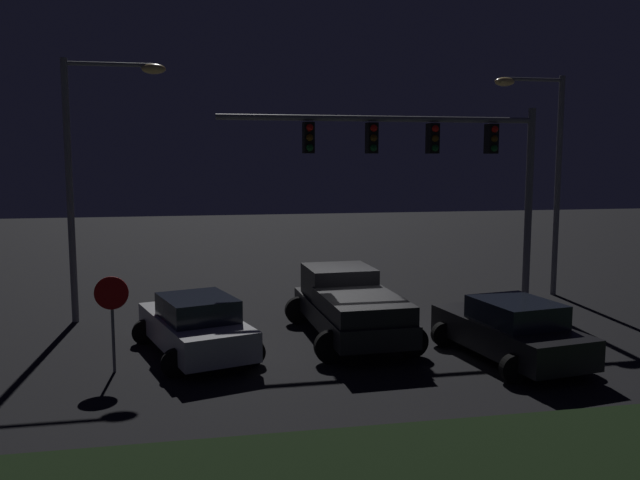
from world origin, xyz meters
TOP-DOWN VIEW (x-y plane):
  - ground_plane at (0.00, 0.00)m, footprint 80.00×80.00m
  - pickup_truck at (-0.39, -0.21)m, footprint 3.01×5.47m
  - car_sedan at (-4.49, -1.04)m, footprint 3.27×4.73m
  - car_sedan_far at (3.00, -2.93)m, footprint 2.91×4.62m
  - traffic_signal_gantry at (3.07, 2.67)m, footprint 10.32×0.56m
  - street_lamp_left at (-7.40, 3.06)m, footprint 2.95×0.44m
  - street_lamp_right at (7.67, 3.95)m, footprint 2.61×0.44m
  - stop_sign at (-6.34, -2.07)m, footprint 0.76×0.08m

SIDE VIEW (x-z plane):
  - ground_plane at x=0.00m, z-range 0.00..0.00m
  - car_sedan at x=-4.49m, z-range -0.02..1.49m
  - car_sedan_far at x=3.00m, z-range -0.02..1.49m
  - pickup_truck at x=-0.39m, z-range 0.10..1.90m
  - stop_sign at x=-6.34m, z-range 0.45..2.68m
  - street_lamp_right at x=7.67m, z-range 1.04..8.76m
  - street_lamp_left at x=-7.40m, z-range 1.07..8.81m
  - traffic_signal_gantry at x=3.07m, z-range 1.78..8.28m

